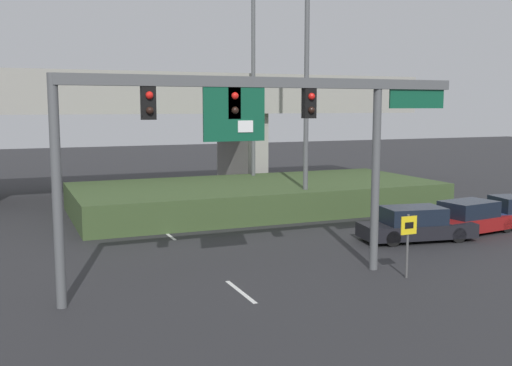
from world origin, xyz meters
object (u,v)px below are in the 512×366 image
highway_light_pole_near (307,70)px  parked_sedan_near_right (415,225)px  speed_limit_sign (408,237)px  highway_light_pole_far (253,72)px  signal_gantry (258,121)px  parked_sedan_mid_right (470,218)px

highway_light_pole_near → parked_sedan_near_right: size_ratio=2.80×
highway_light_pole_near → speed_limit_sign: bearing=-99.6°
highway_light_pole_near → highway_light_pole_far: 6.71m
signal_gantry → parked_sedan_mid_right: 12.98m
highway_light_pole_far → parked_sedan_mid_right: highway_light_pole_far is taller
speed_limit_sign → parked_sedan_mid_right: 8.46m
signal_gantry → parked_sedan_mid_right: (11.68, 3.47, -4.48)m
speed_limit_sign → highway_light_pole_far: (1.76, 17.50, 6.21)m
highway_light_pole_far → parked_sedan_mid_right: size_ratio=3.11×
highway_light_pole_far → parked_sedan_mid_right: bearing=-67.8°
signal_gantry → parked_sedan_near_right: 10.08m
speed_limit_sign → parked_sedan_mid_right: (6.94, 4.78, -0.72)m
highway_light_pole_far → parked_sedan_near_right: (1.97, -13.04, -6.94)m
speed_limit_sign → parked_sedan_mid_right: speed_limit_sign is taller
parked_sedan_mid_right → highway_light_pole_far: bearing=104.3°
signal_gantry → highway_light_pole_far: (6.49, 16.19, 2.46)m
signal_gantry → speed_limit_sign: signal_gantry is taller
speed_limit_sign → highway_light_pole_near: highway_light_pole_near is taller
signal_gantry → highway_light_pole_near: 11.75m
speed_limit_sign → highway_light_pole_near: size_ratio=0.15×
highway_light_pole_near → parked_sedan_mid_right: 10.35m
highway_light_pole_near → parked_sedan_near_right: (1.90, -6.34, -6.69)m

